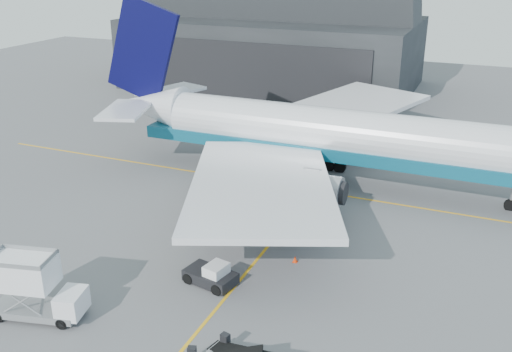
% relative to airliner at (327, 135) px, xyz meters
% --- Properties ---
extents(ground, '(200.00, 200.00, 0.00)m').
position_rel_airliner_xyz_m(ground, '(-0.34, -22.88, -5.34)').
color(ground, '#565659').
rests_on(ground, ground).
extents(taxi_lines, '(80.00, 42.12, 0.02)m').
position_rel_airliner_xyz_m(taxi_lines, '(-0.34, -10.22, -5.33)').
color(taxi_lines, '#EDA816').
rests_on(taxi_lines, ground).
extents(hangar, '(50.00, 28.30, 28.00)m').
position_rel_airliner_xyz_m(hangar, '(-22.34, 42.06, 4.20)').
color(hangar, black).
rests_on(hangar, ground).
extents(airliner, '(54.36, 52.71, 19.08)m').
position_rel_airliner_xyz_m(airliner, '(0.00, 0.00, 0.00)').
color(airliner, white).
rests_on(airliner, ground).
extents(catering_truck, '(6.80, 3.78, 4.42)m').
position_rel_airliner_xyz_m(catering_truck, '(-11.33, -31.10, -3.10)').
color(catering_truck, gray).
rests_on(catering_truck, ground).
extents(pushback_tug, '(4.24, 2.95, 1.80)m').
position_rel_airliner_xyz_m(pushback_tug, '(-2.13, -22.78, -4.66)').
color(pushback_tug, black).
rests_on(pushback_tug, ground).
extents(traffic_cone, '(0.37, 0.37, 0.54)m').
position_rel_airliner_xyz_m(traffic_cone, '(2.63, -17.37, -5.08)').
color(traffic_cone, '#EB3407').
rests_on(traffic_cone, ground).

